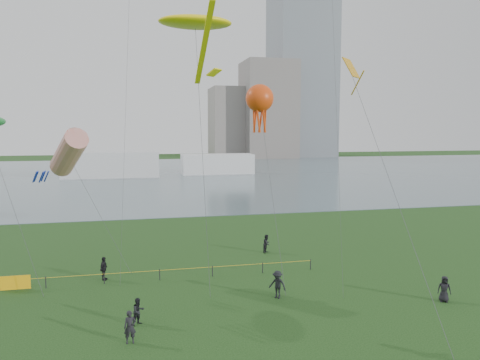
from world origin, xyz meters
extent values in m
cube|color=slate|center=(0.00, 100.00, 0.02)|extent=(400.00, 120.00, 0.08)
cube|color=slate|center=(62.00, 168.00, 60.00)|extent=(24.00, 24.00, 120.00)
cube|color=slate|center=(46.00, 162.00, 19.00)|extent=(20.00, 20.00, 38.00)
cube|color=slate|center=(32.00, 168.00, 14.00)|extent=(16.00, 18.00, 28.00)
cube|color=silver|center=(-12.00, 95.00, 3.00)|extent=(22.00, 8.00, 6.00)
cube|color=silver|center=(14.00, 98.00, 2.50)|extent=(18.00, 7.00, 5.00)
cylinder|color=black|center=(-12.96, 15.34, 0.42)|extent=(0.07, 0.07, 0.85)
cylinder|color=black|center=(-8.96, 15.34, 0.42)|extent=(0.07, 0.07, 0.85)
cylinder|color=black|center=(-4.96, 15.34, 0.42)|extent=(0.07, 0.07, 0.85)
cylinder|color=black|center=(-0.96, 15.34, 0.42)|extent=(0.07, 0.07, 0.85)
cylinder|color=black|center=(3.04, 15.34, 0.42)|extent=(0.07, 0.07, 0.85)
cylinder|color=black|center=(7.04, 15.34, 0.42)|extent=(0.07, 0.07, 0.85)
cylinder|color=yellow|center=(-4.96, 15.34, 0.75)|extent=(24.00, 0.03, 0.03)
cube|color=#FFB20D|center=(-14.96, 15.34, 0.55)|extent=(2.00, 0.04, 1.00)
imported|color=black|center=(-6.59, 7.49, 0.79)|extent=(0.97, 0.93, 1.58)
imported|color=black|center=(2.53, 9.83, 0.94)|extent=(1.36, 1.32, 1.87)
imported|color=black|center=(-9.04, 16.30, 0.88)|extent=(0.77, 1.12, 1.77)
imported|color=black|center=(12.99, 6.78, 0.85)|extent=(0.99, 0.87, 1.71)
imported|color=black|center=(-7.04, 5.18, 0.88)|extent=(0.66, 0.45, 1.75)
imported|color=black|center=(5.04, 21.16, 0.83)|extent=(1.00, 1.03, 1.67)
cylinder|color=#3F3F42|center=(-1.95, 13.26, 9.48)|extent=(0.25, 4.71, 18.97)
ellipsoid|color=yellow|center=(-2.06, 15.60, 18.96)|extent=(5.38, 3.36, 0.84)
cube|color=yellow|center=(-2.06, 11.40, 16.56)|extent=(0.36, 6.98, 4.09)
cube|color=yellow|center=(-2.06, 7.60, 14.46)|extent=(0.95, 0.95, 0.42)
cylinder|color=#3F3F42|center=(-9.17, 17.24, 4.76)|extent=(4.30, 0.13, 9.53)
cylinder|color=red|center=(-11.31, 17.19, 9.52)|extent=(3.56, 5.03, 3.73)
cylinder|color=#1A2CBB|center=(-12.71, 15.99, 7.92)|extent=(0.60, 1.13, 0.88)
cylinder|color=#1A2CBB|center=(-12.99, 16.37, 7.92)|extent=(0.60, 1.13, 0.88)
cylinder|color=#1A2CBB|center=(-13.44, 16.22, 7.92)|extent=(0.60, 1.13, 0.88)
cylinder|color=#1A2CBB|center=(-13.44, 15.75, 7.92)|extent=(0.60, 1.13, 0.88)
cylinder|color=#1A2CBB|center=(-12.99, 15.61, 7.92)|extent=(0.60, 1.13, 0.88)
cylinder|color=#3F3F42|center=(-14.62, 14.67, 5.89)|extent=(3.68, 2.31, 11.80)
cylinder|color=#3F3F42|center=(3.54, 14.82, 6.93)|extent=(0.68, 9.47, 13.88)
sphere|color=#E34210|center=(3.87, 19.54, 13.87)|extent=(2.37, 2.37, 2.37)
cylinder|color=#E34210|center=(4.37, 19.54, 12.27)|extent=(0.18, 0.54, 2.60)
cylinder|color=#E34210|center=(4.12, 19.98, 12.27)|extent=(0.49, 0.36, 2.61)
cylinder|color=#E34210|center=(3.62, 19.98, 12.27)|extent=(0.49, 0.36, 2.61)
cylinder|color=#E34210|center=(3.37, 19.54, 12.27)|extent=(0.18, 0.54, 2.60)
cylinder|color=#E34210|center=(3.62, 19.11, 12.27)|extent=(0.49, 0.36, 2.61)
cylinder|color=#E34210|center=(4.12, 19.11, 12.27)|extent=(0.49, 0.36, 2.61)
cylinder|color=#3F3F42|center=(6.02, 1.13, 7.51)|extent=(1.20, 13.84, 15.04)
cube|color=orange|center=(6.61, 8.04, 15.02)|extent=(1.51, 1.51, 1.23)
cylinder|color=orange|center=(6.61, 7.14, 14.02)|extent=(0.08, 1.58, 1.35)
camera|label=1|loc=(-6.61, -19.15, 11.23)|focal=35.00mm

